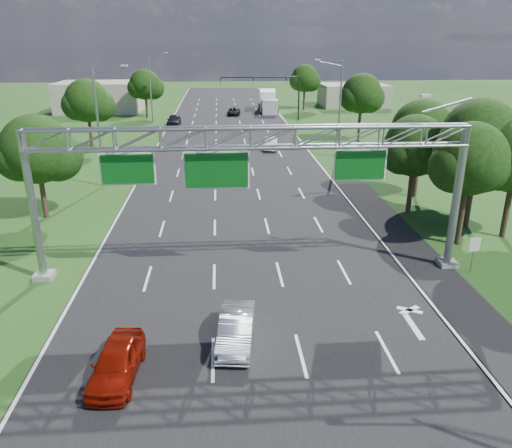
{
  "coord_description": "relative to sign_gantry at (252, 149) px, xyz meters",
  "views": [
    {
      "loc": [
        -1.29,
        -13.08,
        12.26
      ],
      "look_at": [
        0.53,
        12.05,
        2.81
      ],
      "focal_mm": 35.0,
      "sensor_mm": 36.0,
      "label": 1
    }
  ],
  "objects": [
    {
      "name": "red_coupe",
      "position": [
        -5.76,
        -8.85,
        -6.2
      ],
      "size": [
        1.9,
        4.14,
        1.38
      ],
      "primitive_type": "imported",
      "rotation": [
        0.0,
        0.0,
        -0.07
      ],
      "color": "maroon",
      "rests_on": "ground"
    },
    {
      "name": "streetlight_l_far",
      "position": [
        -11.63,
        53.0,
        -1.31
      ],
      "size": [
        2.97,
        0.22,
        10.16
      ],
      "color": "gray",
      "rests_on": "ground"
    },
    {
      "name": "silver_sedan",
      "position": [
        -1.15,
        -6.85,
        -6.22
      ],
      "size": [
        1.88,
        4.19,
        1.33
      ],
      "primitive_type": "imported",
      "rotation": [
        0.0,
        0.0,
        -0.12
      ],
      "color": "#A6ACB2",
      "rests_on": "ground"
    },
    {
      "name": "tree_verge_lc",
      "position": [
        -13.25,
        58.04,
        -1.92
      ],
      "size": [
        5.76,
        4.8,
        7.62
      ],
      "color": "#2D2116",
      "rests_on": "ground"
    },
    {
      "name": "building_right",
      "position": [
        23.67,
        70.0,
        -4.89
      ],
      "size": [
        12.0,
        9.0,
        4.0
      ],
      "primitive_type": "cube",
      "color": "gray",
      "rests_on": "ground"
    },
    {
      "name": "tree_cluster_right",
      "position": [
        14.47,
        7.19,
        -1.58
      ],
      "size": [
        9.91,
        14.6,
        8.68
      ],
      "color": "#2D2116",
      "rests_on": "ground"
    },
    {
      "name": "box_truck",
      "position": [
        6.96,
        63.78,
        -5.2
      ],
      "size": [
        3.28,
        9.48,
        3.52
      ],
      "rotation": [
        0.0,
        0.0,
        -0.09
      ],
      "color": "white",
      "rests_on": "ground"
    },
    {
      "name": "streetlight_r_mid",
      "position": [
        10.97,
        28.0,
        -1.31
      ],
      "size": [
        2.97,
        0.22,
        10.16
      ],
      "color": "gray",
      "rests_on": "ground"
    },
    {
      "name": "tree_verge_lb",
      "position": [
        -16.25,
        33.04,
        -1.48
      ],
      "size": [
        5.76,
        4.8,
        8.06
      ],
      "color": "#2D2116",
      "rests_on": "ground"
    },
    {
      "name": "tree_verge_rd",
      "position": [
        15.75,
        36.04,
        -1.26
      ],
      "size": [
        5.76,
        4.8,
        8.28
      ],
      "color": "#2D2116",
      "rests_on": "ground"
    },
    {
      "name": "road",
      "position": [
        -0.33,
        18.0,
        -6.89
      ],
      "size": [
        18.0,
        180.0,
        0.02
      ],
      "primitive_type": "cube",
      "color": "black",
      "rests_on": "ground"
    },
    {
      "name": "road_flare",
      "position": [
        9.87,
        2.0,
        -6.89
      ],
      "size": [
        3.0,
        30.0,
        0.02
      ],
      "primitive_type": "cube",
      "color": "black",
      "rests_on": "ground"
    },
    {
      "name": "traffic_signal",
      "position": [
        7.15,
        53.0,
        -1.72
      ],
      "size": [
        12.21,
        0.24,
        7.0
      ],
      "color": "black",
      "rests_on": "ground"
    },
    {
      "name": "car_queue_d",
      "position": [
        4.28,
        32.21,
        -6.22
      ],
      "size": [
        1.96,
        4.24,
        1.35
      ],
      "primitive_type": "imported",
      "rotation": [
        0.0,
        0.0,
        -0.13
      ],
      "color": "silver",
      "rests_on": "ground"
    },
    {
      "name": "sign_gantry",
      "position": [
        0.0,
        0.0,
        0.0
      ],
      "size": [
        23.5,
        1.0,
        9.56
      ],
      "color": "gray",
      "rests_on": "ground"
    },
    {
      "name": "tree_verge_re",
      "position": [
        13.75,
        66.04,
        -1.7
      ],
      "size": [
        5.76,
        4.8,
        7.84
      ],
      "color": "#2D2116",
      "rests_on": "ground"
    },
    {
      "name": "tree_verge_la",
      "position": [
        -14.25,
        10.04,
        -2.13
      ],
      "size": [
        5.76,
        4.8,
        7.4
      ],
      "color": "#2D2116",
      "rests_on": "ground"
    },
    {
      "name": "streetlight_l_near",
      "position": [
        -11.63,
        18.0,
        -1.31
      ],
      "size": [
        2.97,
        0.22,
        10.16
      ],
      "color": "gray",
      "rests_on": "ground"
    },
    {
      "name": "building_left",
      "position": [
        -22.33,
        66.0,
        -4.39
      ],
      "size": [
        14.0,
        10.0,
        5.0
      ],
      "primitive_type": "cube",
      "color": "gray",
      "rests_on": "ground"
    },
    {
      "name": "regulatory_sign",
      "position": [
        12.07,
        -1.02,
        -5.38
      ],
      "size": [
        0.6,
        0.08,
        2.1
      ],
      "color": "gray",
      "rests_on": "ground"
    },
    {
      "name": "car_queue_c",
      "position": [
        -8.33,
        49.64,
        -6.09
      ],
      "size": [
        1.98,
        4.74,
        1.6
      ],
      "primitive_type": "imported",
      "rotation": [
        0.0,
        0.0,
        -0.02
      ],
      "color": "black",
      "rests_on": "ground"
    },
    {
      "name": "ground",
      "position": [
        -0.33,
        18.0,
        -6.89
      ],
      "size": [
        220.0,
        220.0,
        0.0
      ],
      "primitive_type": "plane",
      "color": "#204615",
      "rests_on": "ground"
    },
    {
      "name": "car_queue_b",
      "position": [
        0.82,
        59.73,
        -6.29
      ],
      "size": [
        2.42,
        4.5,
        1.2
      ],
      "primitive_type": "imported",
      "rotation": [
        0.0,
        0.0,
        -0.1
      ],
      "color": "black",
      "rests_on": "ground"
    }
  ]
}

